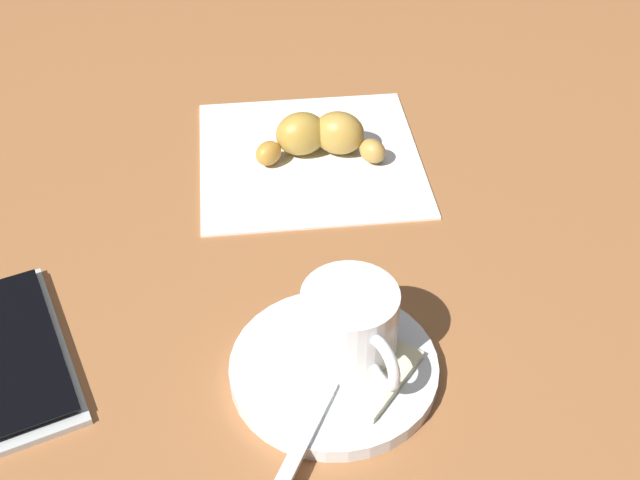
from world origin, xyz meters
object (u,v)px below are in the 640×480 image
Objects in this scene: espresso_cup at (351,325)px; teaspoon at (337,371)px; sugar_packet at (386,380)px; cell_phone at (13,353)px; croissant at (320,136)px; napkin at (310,156)px; saucer at (334,369)px.

espresso_cup reaches higher than teaspoon.
espresso_cup reaches higher than sugar_packet.
sugar_packet reaches higher than cell_phone.
teaspoon is at bearing 109.18° from sugar_packet.
croissant reaches higher than cell_phone.
teaspoon is at bearing -91.08° from cell_phone.
teaspoon is 0.22m from cell_phone.
sugar_packet is 0.53× the size of croissant.
teaspoon is 0.03m from sugar_packet.
croissant is (0.26, 0.06, 0.01)m from sugar_packet.
cell_phone is at bearing 144.50° from napkin.
teaspoon reaches higher than napkin.
croissant is at bearing -36.47° from cell_phone.
teaspoon reaches higher than saucer.
croissant is at bearing 7.27° from teaspoon.
saucer reaches higher than napkin.
cell_phone is at bearing 91.16° from saucer.
teaspoon is at bearing 159.28° from espresso_cup.
saucer is at bearing -173.13° from croissant.
croissant reaches higher than teaspoon.
napkin is at bearing 9.31° from teaspoon.
teaspoon is at bearing -172.73° from croissant.
croissant is at bearing 42.72° from sugar_packet.
saucer is 1.69× the size of espresso_cup.
saucer is at bearing -88.84° from cell_phone.
espresso_cup is 0.49× the size of cell_phone.
sugar_packet is 0.38× the size of cell_phone.
saucer is 0.71× the size of napkin.
croissant is (0.24, 0.04, -0.02)m from espresso_cup.
teaspoon is 2.07× the size of sugar_packet.
croissant is at bearing -69.94° from napkin.
espresso_cup is 0.03m from teaspoon.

